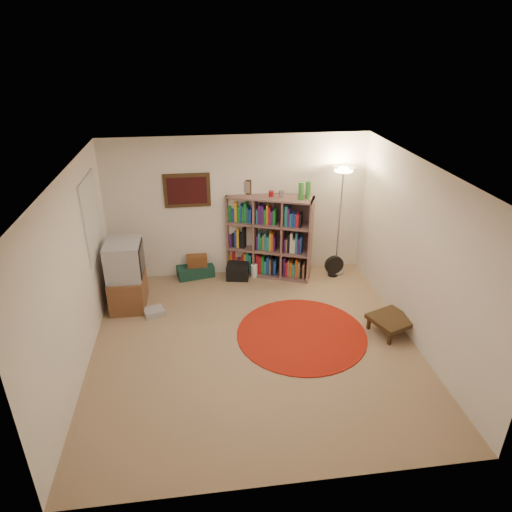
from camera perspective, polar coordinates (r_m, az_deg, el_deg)
The scene contains 12 objects.
room at distance 5.94m, azimuth -0.78°, elevation -0.99°, with size 4.54×4.54×2.54m.
bookshelf at distance 8.08m, azimuth 1.55°, elevation 2.34°, with size 1.54×0.94×1.78m.
floor_lamp at distance 7.93m, azimuth 10.74°, elevation 8.58°, with size 0.45×0.45×1.98m.
floor_fan at distance 8.34m, azimuth 9.71°, elevation -1.24°, with size 0.35×0.20×0.39m.
tv_stand at distance 7.47m, azimuth -15.88°, elevation -2.37°, with size 0.54×0.76×1.11m.
dvd_box at distance 7.35m, azimuth -12.63°, elevation -6.83°, with size 0.36×0.33×0.10m.
suitcase at distance 8.36m, azimuth -7.64°, elevation -1.72°, with size 0.71×0.54×0.21m.
wicker_basket at distance 8.25m, azimuth -7.39°, elevation -0.50°, with size 0.37×0.27×0.20m.
duffel_bag at distance 8.18m, azimuth -2.30°, elevation -1.91°, with size 0.44×0.39×0.27m.
paper_towel at distance 8.22m, azimuth -0.23°, elevation -1.86°, with size 0.13×0.13×0.24m.
red_rug at distance 6.80m, azimuth 5.70°, elevation -9.66°, with size 1.90×1.90×0.02m.
side_table at distance 6.98m, azimuth 16.54°, elevation -7.70°, with size 0.70×0.70×0.25m.
Camera 1 is at (-0.68, -5.21, 3.95)m, focal length 32.00 mm.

